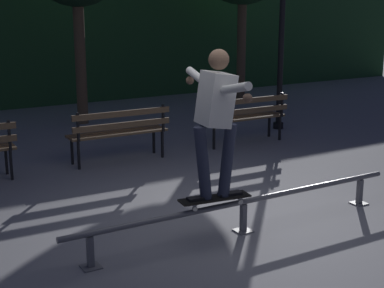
% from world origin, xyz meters
% --- Properties ---
extents(ground_plane, '(90.00, 90.00, 0.00)m').
position_xyz_m(ground_plane, '(0.00, 0.00, 0.00)').
color(ground_plane, gray).
extents(hedge_backdrop, '(24.00, 1.20, 2.72)m').
position_xyz_m(hedge_backdrop, '(0.00, 9.29, 1.36)').
color(hedge_backdrop, '#234C28').
rests_on(hedge_backdrop, ground).
extents(grind_rail, '(4.19, 0.18, 0.38)m').
position_xyz_m(grind_rail, '(0.00, -0.12, 0.29)').
color(grind_rail, slate).
rests_on(grind_rail, ground).
extents(skateboard, '(0.80, 0.29, 0.09)m').
position_xyz_m(skateboard, '(-0.38, -0.12, 0.45)').
color(skateboard, black).
rests_on(skateboard, grind_rail).
extents(skateboarder, '(0.63, 1.40, 1.56)m').
position_xyz_m(skateboarder, '(-0.37, -0.12, 1.39)').
color(skateboarder, black).
rests_on(skateboarder, skateboard).
extents(park_bench_left_center, '(1.61, 0.44, 0.88)m').
position_xyz_m(park_bench_left_center, '(-0.03, 3.18, 0.54)').
color(park_bench_left_center, black).
rests_on(park_bench_left_center, ground).
extents(park_bench_right_center, '(1.61, 0.44, 0.88)m').
position_xyz_m(park_bench_right_center, '(2.38, 3.18, 0.54)').
color(park_bench_right_center, black).
rests_on(park_bench_right_center, ground).
extents(lamp_post_right, '(0.32, 0.32, 3.90)m').
position_xyz_m(lamp_post_right, '(3.69, 3.89, 2.48)').
color(lamp_post_right, black).
rests_on(lamp_post_right, ground).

